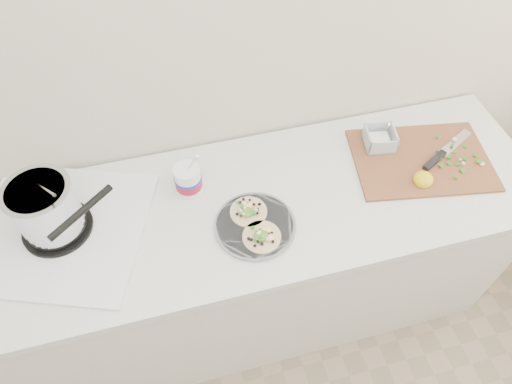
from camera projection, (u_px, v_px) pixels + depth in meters
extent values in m
cube|color=beige|center=(185.00, 64.00, 1.47)|extent=(3.50, 0.05, 2.60)
cube|color=silver|center=(221.00, 271.00, 1.98)|extent=(2.40, 0.62, 0.86)
cube|color=silver|center=(214.00, 216.00, 1.61)|extent=(2.44, 0.66, 0.04)
cube|color=silver|center=(59.00, 230.00, 1.55)|extent=(0.72, 0.69, 0.01)
cylinder|color=black|center=(58.00, 228.00, 1.53)|extent=(0.23, 0.23, 0.01)
torus|color=black|center=(56.00, 225.00, 1.52)|extent=(0.20, 0.20, 0.02)
cylinder|color=silver|center=(45.00, 207.00, 1.44)|extent=(0.20, 0.20, 0.18)
cylinder|color=slate|center=(255.00, 226.00, 1.56)|extent=(0.27, 0.27, 0.01)
cylinder|color=slate|center=(255.00, 225.00, 1.55)|extent=(0.28, 0.28, 0.00)
cylinder|color=white|center=(188.00, 180.00, 1.62)|extent=(0.09, 0.09, 0.11)
cylinder|color=#A1112D|center=(188.00, 182.00, 1.62)|extent=(0.10, 0.10, 0.04)
cylinder|color=#192D99|center=(188.00, 178.00, 1.61)|extent=(0.10, 0.10, 0.01)
cube|color=brown|center=(421.00, 160.00, 1.74)|extent=(0.57, 0.44, 0.01)
cube|color=white|center=(379.00, 141.00, 1.77)|extent=(0.07, 0.07, 0.03)
ellipsoid|color=yellow|center=(424.00, 178.00, 1.65)|extent=(0.07, 0.07, 0.06)
cube|color=silver|center=(455.00, 143.00, 1.79)|extent=(0.18, 0.12, 0.00)
cube|color=black|center=(435.00, 160.00, 1.72)|extent=(0.12, 0.08, 0.02)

